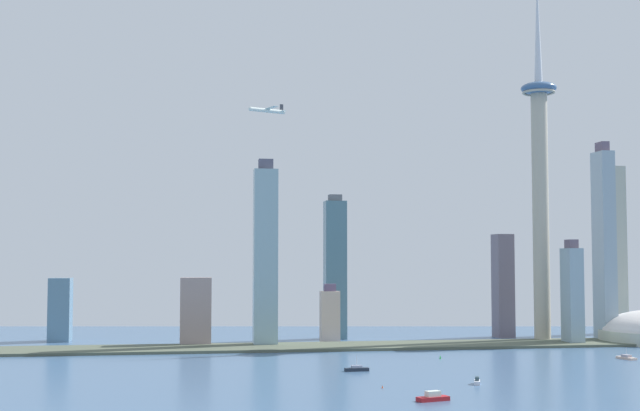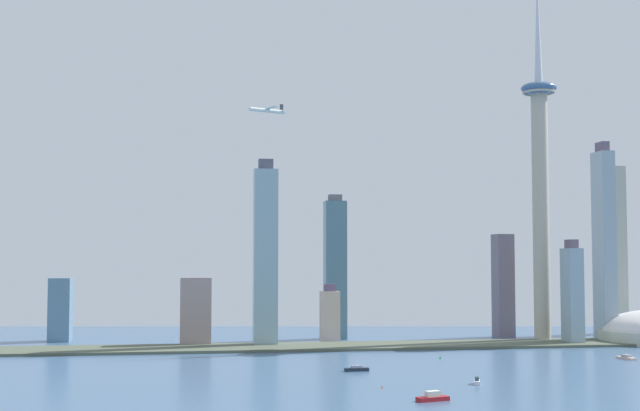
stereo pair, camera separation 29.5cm
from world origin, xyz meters
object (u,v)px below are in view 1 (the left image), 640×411
(boat_0, at_px, (626,357))
(boat_2, at_px, (477,381))
(skyscraper_8, at_px, (503,286))
(boat_1, at_px, (433,397))
(channel_buoy_0, at_px, (382,387))
(skyscraper_1, at_px, (604,244))
(boat_3, at_px, (357,369))
(skyscraper_0, at_px, (335,268))
(skyscraper_4, at_px, (60,310))
(skyscraper_5, at_px, (616,250))
(skyscraper_2, at_px, (265,255))
(airplane, at_px, (267,110))
(skyscraper_7, at_px, (572,294))
(skyscraper_6, at_px, (330,315))
(skyscraper_3, at_px, (196,312))
(observation_tower, at_px, (540,173))
(channel_buoy_1, at_px, (440,357))

(boat_0, bearing_deg, boat_2, -64.90)
(skyscraper_8, relative_size, boat_1, 5.36)
(skyscraper_8, height_order, channel_buoy_0, skyscraper_8)
(skyscraper_1, xyz_separation_m, skyscraper_8, (-78.17, 57.25, -39.87))
(skyscraper_1, height_order, boat_1, skyscraper_1)
(boat_3, height_order, channel_buoy_0, boat_3)
(skyscraper_0, relative_size, channel_buoy_0, 80.90)
(skyscraper_4, xyz_separation_m, skyscraper_5, (556.21, 0.03, 56.89))
(skyscraper_2, relative_size, airplane, 5.00)
(skyscraper_8, xyz_separation_m, channel_buoy_0, (-194.31, -318.17, -49.67))
(channel_buoy_0, bearing_deg, skyscraper_7, 46.11)
(skyscraper_6, relative_size, airplane, 1.62)
(skyscraper_2, height_order, skyscraper_4, skyscraper_2)
(skyscraper_3, height_order, boat_3, skyscraper_3)
(skyscraper_0, distance_m, channel_buoy_0, 334.11)
(skyscraper_6, bearing_deg, airplane, -135.43)
(skyscraper_7, bearing_deg, observation_tower, 115.77)
(boat_0, bearing_deg, skyscraper_5, 143.19)
(channel_buoy_0, bearing_deg, skyscraper_3, 111.05)
(skyscraper_3, distance_m, skyscraper_8, 303.91)
(boat_2, height_order, airplane, airplane)
(channel_buoy_0, xyz_separation_m, airplane, (-47.64, 230.70, 202.52))
(skyscraper_4, bearing_deg, boat_3, -48.44)
(channel_buoy_0, relative_size, airplane, 0.05)
(airplane, bearing_deg, skyscraper_4, -53.62)
(skyscraper_6, relative_size, channel_buoy_1, 18.68)
(observation_tower, xyz_separation_m, skyscraper_0, (-186.46, 55.76, -89.88))
(skyscraper_3, relative_size, boat_1, 3.19)
(skyscraper_8, xyz_separation_m, boat_1, (-178.07, -368.21, -48.61))
(skyscraper_6, xyz_separation_m, airplane, (-65.18, -64.21, 178.69))
(skyscraper_1, relative_size, airplane, 5.66)
(skyscraper_2, height_order, boat_3, skyscraper_2)
(observation_tower, distance_m, boat_1, 407.59)
(boat_2, height_order, channel_buoy_0, boat_2)
(skyscraper_4, height_order, boat_0, skyscraper_4)
(airplane, bearing_deg, skyscraper_5, 173.83)
(skyscraper_4, xyz_separation_m, skyscraper_6, (247.92, -45.77, -4.71))
(skyscraper_5, height_order, channel_buoy_0, skyscraper_5)
(skyscraper_6, bearing_deg, skyscraper_8, 7.50)
(skyscraper_7, xyz_separation_m, boat_2, (-169.22, -231.43, -42.92))
(skyscraper_5, height_order, boat_2, skyscraper_5)
(skyscraper_3, relative_size, channel_buoy_0, 35.02)
(skyscraper_2, relative_size, skyscraper_4, 2.80)
(skyscraper_3, bearing_deg, skyscraper_4, 152.20)
(skyscraper_2, height_order, boat_1, skyscraper_2)
(observation_tower, height_order, skyscraper_1, observation_tower)
(observation_tower, distance_m, skyscraper_2, 271.48)
(skyscraper_5, xyz_separation_m, skyscraper_7, (-96.16, -101.97, -41.73))
(boat_0, relative_size, boat_2, 1.52)
(channel_buoy_0, bearing_deg, skyscraper_2, 99.89)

